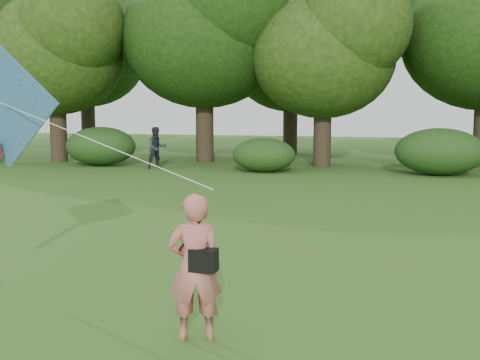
# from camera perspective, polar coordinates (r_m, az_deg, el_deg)

# --- Properties ---
(ground) EXTENTS (100.00, 100.00, 0.00)m
(ground) POSITION_cam_1_polar(r_m,az_deg,el_deg) (7.96, 0.54, -12.62)
(ground) COLOR #265114
(ground) RESTS_ON ground
(man_kite_flyer) EXTENTS (0.73, 0.61, 1.70)m
(man_kite_flyer) POSITION_cam_1_polar(r_m,az_deg,el_deg) (6.92, -4.33, -8.26)
(man_kite_flyer) COLOR #CC6960
(man_kite_flyer) RESTS_ON ground
(bystander_left) EXTENTS (1.12, 1.12, 1.84)m
(bystander_left) POSITION_cam_1_polar(r_m,az_deg,el_deg) (26.77, -7.90, 3.04)
(bystander_left) COLOR #23272F
(bystander_left) RESTS_ON ground
(crossbody_bag) EXTENTS (0.43, 0.20, 0.69)m
(crossbody_bag) POSITION_cam_1_polar(r_m,az_deg,el_deg) (6.82, -3.50, -7.49)
(crossbody_bag) COLOR black
(crossbody_bag) RESTS_ON ground
(tree_line) EXTENTS (54.70, 15.30, 9.48)m
(tree_line) POSITION_cam_1_polar(r_m,az_deg,el_deg) (30.25, 15.81, 12.16)
(tree_line) COLOR #3A2D1E
(tree_line) RESTS_ON ground
(shrub_band) EXTENTS (39.15, 3.22, 1.88)m
(shrub_band) POSITION_cam_1_polar(r_m,az_deg,el_deg) (25.04, 9.87, 2.60)
(shrub_band) COLOR #264919
(shrub_band) RESTS_ON ground
(fallen_leaves) EXTENTS (8.53, 13.94, 0.01)m
(fallen_leaves) POSITION_cam_1_polar(r_m,az_deg,el_deg) (12.80, 12.73, -5.27)
(fallen_leaves) COLOR olive
(fallen_leaves) RESTS_ON ground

